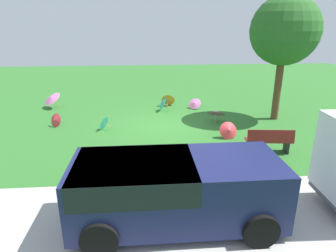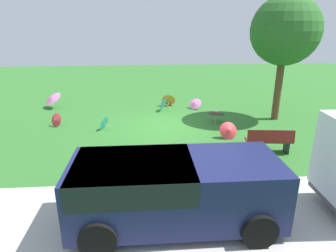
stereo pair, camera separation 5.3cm
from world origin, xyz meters
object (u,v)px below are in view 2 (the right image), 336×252
object	(u,v)px
parasol_pink_2	(216,112)
parasol_teal_2	(163,103)
parasol_red_1	(55,120)
parasol_red_2	(229,130)
parasol_orange_2	(169,99)
parasol_pink_0	(52,98)
parasol_teal_0	(103,123)
van_dark	(168,187)
park_bench	(269,141)
shade_tree	(285,31)
parasol_pink_1	(195,103)

from	to	relation	value
parasol_pink_2	parasol_teal_2	distance (m)	3.14
parasol_red_1	parasol_teal_2	bearing A→B (deg)	-156.20
parasol_teal_2	parasol_red_2	bearing A→B (deg)	119.73
parasol_orange_2	parasol_pink_2	size ratio (longest dim) A/B	0.77
parasol_pink_0	parasol_teal_0	world-z (taller)	parasol_pink_0
parasol_red_1	parasol_teal_0	world-z (taller)	parasol_red_1
van_dark	parasol_pink_0	size ratio (longest dim) A/B	3.68
park_bench	parasol_red_1	distance (m)	8.95
shade_tree	parasol_red_2	distance (m)	5.21
shade_tree	parasol_teal_0	distance (m)	8.83
parasol_pink_0	parasol_red_1	size ratio (longest dim) A/B	1.81
parasol_red_1	parasol_teal_0	size ratio (longest dim) A/B	1.04
parasol_orange_2	parasol_teal_2	world-z (taller)	parasol_teal_2
park_bench	parasol_red_1	world-z (taller)	park_bench
parasol_pink_0	parasol_red_2	xyz separation A→B (m)	(-8.20, 5.05, -0.22)
park_bench	parasol_teal_2	size ratio (longest dim) A/B	1.79
van_dark	parasol_red_2	distance (m)	5.70
parasol_pink_1	parasol_orange_2	xyz separation A→B (m)	(1.34, -0.77, 0.05)
parasol_red_1	parasol_red_2	distance (m)	7.50
parasol_red_1	parasol_pink_2	world-z (taller)	parasol_pink_2
parasol_orange_2	parasol_teal_2	size ratio (longest dim) A/B	0.86
parasol_pink_0	parasol_pink_1	xyz separation A→B (m)	(-7.57, 0.70, -0.27)
parasol_red_2	parasol_teal_0	distance (m)	5.29
park_bench	shade_tree	size ratio (longest dim) A/B	0.30
park_bench	parasol_pink_0	world-z (taller)	park_bench
park_bench	shade_tree	bearing A→B (deg)	-116.13
shade_tree	parasol_pink_1	world-z (taller)	shade_tree
parasol_orange_2	parasol_red_2	bearing A→B (deg)	111.02
van_dark	park_bench	distance (m)	5.19
parasol_red_2	park_bench	bearing A→B (deg)	125.24
parasol_teal_0	parasol_pink_2	bearing A→B (deg)	-173.27
parasol_red_1	parasol_orange_2	size ratio (longest dim) A/B	0.87
van_dark	parasol_teal_2	world-z (taller)	van_dark
van_dark	parasol_red_1	size ratio (longest dim) A/B	6.65
parasol_teal_0	parasol_orange_2	xyz separation A→B (m)	(-3.11, -3.65, 0.05)
parasol_pink_1	parasol_teal_2	size ratio (longest dim) A/B	0.91
shade_tree	parasol_teal_0	world-z (taller)	shade_tree
parasol_red_2	parasol_teal_2	bearing A→B (deg)	-60.27
shade_tree	parasol_pink_1	xyz separation A→B (m)	(3.51, -2.02, -3.70)
park_bench	shade_tree	distance (m)	5.51
parasol_pink_0	parasol_red_1	world-z (taller)	parasol_pink_0
parasol_pink_1	parasol_teal_2	xyz separation A→B (m)	(1.74, 0.21, 0.10)
parasol_pink_2	parasol_teal_2	size ratio (longest dim) A/B	1.12
parasol_red_1	van_dark	bearing A→B (deg)	122.59
parasol_pink_0	parasol_orange_2	size ratio (longest dim) A/B	1.58
parasol_teal_2	parasol_red_1	bearing A→B (deg)	23.80
shade_tree	parasol_orange_2	size ratio (longest dim) A/B	6.98
parasol_red_1	parasol_teal_2	distance (m)	5.31
parasol_pink_1	parasol_orange_2	world-z (taller)	parasol_orange_2
parasol_pink_2	parasol_teal_2	bearing A→B (deg)	-41.54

